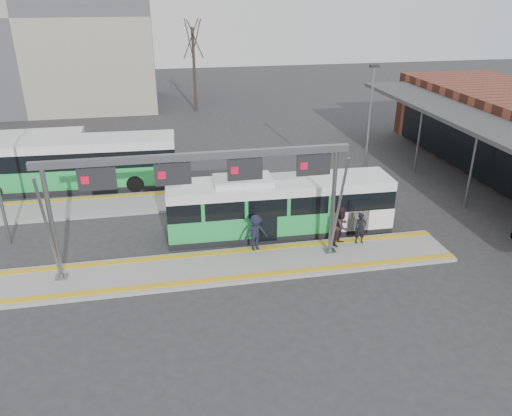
# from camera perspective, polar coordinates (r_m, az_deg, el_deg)

# --- Properties ---
(ground) EXTENTS (120.00, 120.00, 0.00)m
(ground) POSITION_cam_1_polar(r_m,az_deg,el_deg) (22.47, -4.83, -6.95)
(ground) COLOR #2D2D30
(ground) RESTS_ON ground
(platform_main) EXTENTS (22.00, 3.00, 0.15)m
(platform_main) POSITION_cam_1_polar(r_m,az_deg,el_deg) (22.43, -4.84, -6.79)
(platform_main) COLOR gray
(platform_main) RESTS_ON ground
(platform_second) EXTENTS (20.00, 3.00, 0.15)m
(platform_second) POSITION_cam_1_polar(r_m,az_deg,el_deg) (29.59, -14.35, 0.46)
(platform_second) COLOR gray
(platform_second) RESTS_ON ground
(tactile_main) EXTENTS (22.00, 2.65, 0.02)m
(tactile_main) POSITION_cam_1_polar(r_m,az_deg,el_deg) (22.39, -4.85, -6.60)
(tactile_main) COLOR gold
(tactile_main) RESTS_ON platform_main
(tactile_second) EXTENTS (20.00, 0.35, 0.02)m
(tactile_second) POSITION_cam_1_polar(r_m,az_deg,el_deg) (30.62, -14.28, 1.45)
(tactile_second) COLOR gold
(tactile_second) RESTS_ON platform_second
(gantry) EXTENTS (13.00, 1.68, 5.20)m
(gantry) POSITION_cam_1_polar(r_m,az_deg,el_deg) (20.81, -6.27, 3.53)
(gantry) COLOR slate
(gantry) RESTS_ON platform_main
(apartment_block) EXTENTS (24.50, 12.50, 18.40)m
(apartment_block) POSITION_cam_1_polar(r_m,az_deg,el_deg) (56.57, -24.97, 19.63)
(apartment_block) COLOR gray
(apartment_block) RESTS_ON ground
(hero_bus) EXTENTS (11.25, 2.67, 3.08)m
(hero_bus) POSITION_cam_1_polar(r_m,az_deg,el_deg) (25.06, 2.67, 0.17)
(hero_bus) COLOR black
(hero_bus) RESTS_ON ground
(bg_bus_green) EXTENTS (12.62, 3.15, 3.13)m
(bg_bus_green) POSITION_cam_1_polar(r_m,az_deg,el_deg) (32.67, -20.26, 4.72)
(bg_bus_green) COLOR black
(bg_bus_green) RESTS_ON ground
(passenger_a) EXTENTS (0.58, 0.40, 1.55)m
(passenger_a) POSITION_cam_1_polar(r_m,az_deg,el_deg) (24.42, 11.86, -2.28)
(passenger_a) COLOR black
(passenger_a) RESTS_ON platform_main
(passenger_b) EXTENTS (1.19, 1.17, 1.93)m
(passenger_b) POSITION_cam_1_polar(r_m,az_deg,el_deg) (24.03, 9.77, -2.04)
(passenger_b) COLOR #2E1E22
(passenger_b) RESTS_ON platform_main
(passenger_c) EXTENTS (1.29, 0.92, 1.81)m
(passenger_c) POSITION_cam_1_polar(r_m,az_deg,el_deg) (23.18, -0.04, -2.85)
(passenger_c) COLOR black
(passenger_c) RESTS_ON platform_main
(tree_left) EXTENTS (1.40, 1.40, 7.51)m
(tree_left) POSITION_cam_1_polar(r_m,az_deg,el_deg) (52.48, -13.25, 17.06)
(tree_left) COLOR #382B21
(tree_left) RESTS_ON ground
(tree_mid) EXTENTS (1.40, 1.40, 9.05)m
(tree_mid) POSITION_cam_1_polar(r_m,az_deg,el_deg) (50.62, -7.24, 18.57)
(tree_mid) COLOR #382B21
(tree_mid) RESTS_ON ground
(lamp_east) EXTENTS (0.50, 0.25, 7.76)m
(lamp_east) POSITION_cam_1_polar(r_m,az_deg,el_deg) (28.58, 12.71, 8.41)
(lamp_east) COLOR slate
(lamp_east) RESTS_ON ground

